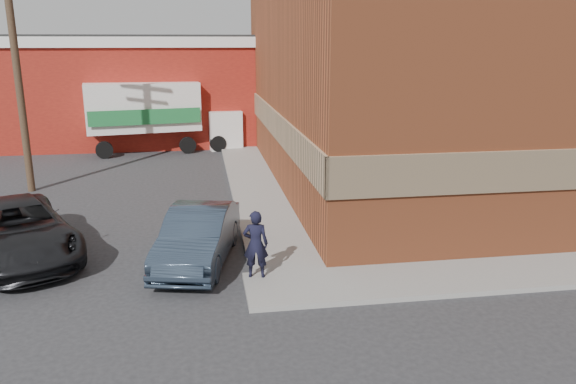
{
  "coord_description": "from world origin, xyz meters",
  "views": [
    {
      "loc": [
        -1.34,
        -12.06,
        5.31
      ],
      "look_at": [
        0.94,
        2.28,
        1.39
      ],
      "focal_mm": 35.0,
      "sensor_mm": 36.0,
      "label": 1
    }
  ],
  "objects_px": {
    "warehouse": "(111,88)",
    "sedan": "(198,236)",
    "suv_a": "(16,231)",
    "brick_building": "(453,58)",
    "man": "(256,244)",
    "utility_pole": "(16,58)",
    "box_truck": "(157,112)"
  },
  "relations": [
    {
      "from": "brick_building",
      "to": "box_truck",
      "type": "xyz_separation_m",
      "value": [
        -11.84,
        6.97,
        -2.73
      ]
    },
    {
      "from": "box_truck",
      "to": "sedan",
      "type": "bearing_deg",
      "value": -92.57
    },
    {
      "from": "sedan",
      "to": "suv_a",
      "type": "distance_m",
      "value": 4.59
    },
    {
      "from": "utility_pole",
      "to": "suv_a",
      "type": "xyz_separation_m",
      "value": [
        1.53,
        -6.89,
        -4.02
      ]
    },
    {
      "from": "man",
      "to": "suv_a",
      "type": "xyz_separation_m",
      "value": [
        -5.77,
        2.36,
        -0.18
      ]
    },
    {
      "from": "brick_building",
      "to": "warehouse",
      "type": "relative_size",
      "value": 1.12
    },
    {
      "from": "suv_a",
      "to": "brick_building",
      "type": "bearing_deg",
      "value": -0.33
    },
    {
      "from": "brick_building",
      "to": "man",
      "type": "xyz_separation_m",
      "value": [
        -8.7,
        -9.25,
        -3.78
      ]
    },
    {
      "from": "sedan",
      "to": "suv_a",
      "type": "bearing_deg",
      "value": -179.8
    },
    {
      "from": "man",
      "to": "suv_a",
      "type": "bearing_deg",
      "value": -13.01
    },
    {
      "from": "sedan",
      "to": "brick_building",
      "type": "bearing_deg",
      "value": 51.01
    },
    {
      "from": "man",
      "to": "box_truck",
      "type": "xyz_separation_m",
      "value": [
        -3.15,
        16.22,
        1.05
      ]
    },
    {
      "from": "warehouse",
      "to": "sedan",
      "type": "height_order",
      "value": "warehouse"
    },
    {
      "from": "box_truck",
      "to": "warehouse",
      "type": "bearing_deg",
      "value": 113.64
    },
    {
      "from": "brick_building",
      "to": "suv_a",
      "type": "relative_size",
      "value": 3.51
    },
    {
      "from": "man",
      "to": "brick_building",
      "type": "bearing_deg",
      "value": -124.01
    },
    {
      "from": "brick_building",
      "to": "warehouse",
      "type": "distance_m",
      "value": 18.3
    },
    {
      "from": "man",
      "to": "sedan",
      "type": "distance_m",
      "value": 1.89
    },
    {
      "from": "utility_pole",
      "to": "suv_a",
      "type": "distance_m",
      "value": 8.12
    },
    {
      "from": "brick_building",
      "to": "box_truck",
      "type": "bearing_deg",
      "value": 149.5
    },
    {
      "from": "warehouse",
      "to": "sedan",
      "type": "distance_m",
      "value": 19.53
    },
    {
      "from": "box_truck",
      "to": "man",
      "type": "bearing_deg",
      "value": -88.74
    },
    {
      "from": "man",
      "to": "box_truck",
      "type": "distance_m",
      "value": 16.56
    },
    {
      "from": "sedan",
      "to": "box_truck",
      "type": "height_order",
      "value": "box_truck"
    },
    {
      "from": "brick_building",
      "to": "suv_a",
      "type": "bearing_deg",
      "value": -154.54
    },
    {
      "from": "warehouse",
      "to": "utility_pole",
      "type": "height_order",
      "value": "utility_pole"
    },
    {
      "from": "man",
      "to": "sedan",
      "type": "relative_size",
      "value": 0.38
    },
    {
      "from": "brick_building",
      "to": "sedan",
      "type": "distance_m",
      "value": 13.33
    },
    {
      "from": "warehouse",
      "to": "utility_pole",
      "type": "xyz_separation_m",
      "value": [
        -1.5,
        -11.0,
        1.93
      ]
    },
    {
      "from": "utility_pole",
      "to": "sedan",
      "type": "height_order",
      "value": "utility_pole"
    },
    {
      "from": "warehouse",
      "to": "box_truck",
      "type": "height_order",
      "value": "warehouse"
    },
    {
      "from": "warehouse",
      "to": "utility_pole",
      "type": "relative_size",
      "value": 1.81
    }
  ]
}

